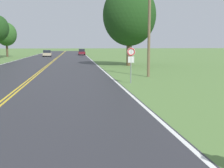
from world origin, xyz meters
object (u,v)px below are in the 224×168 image
at_px(car_champagne_hatchback_mid_near, 47,53).
at_px(traffic_sign, 131,56).
at_px(car_maroon_sedan_mid_far, 82,52).
at_px(tree_mid_treeline, 6,34).
at_px(tree_left_verge, 129,15).

bearing_deg(car_champagne_hatchback_mid_near, traffic_sign, -170.36).
bearing_deg(car_champagne_hatchback_mid_near, car_maroon_sedan_mid_far, -47.84).
relative_size(traffic_sign, car_champagne_hatchback_mid_near, 0.67).
bearing_deg(tree_mid_treeline, traffic_sign, -67.93).
xyz_separation_m(tree_mid_treeline, car_champagne_hatchback_mid_near, (8.89, 0.10, -4.26)).
relative_size(traffic_sign, tree_left_verge, 0.24).
distance_m(tree_left_verge, tree_mid_treeline, 37.73).
bearing_deg(tree_left_verge, car_maroon_sedan_mid_far, 97.55).
xyz_separation_m(traffic_sign, tree_mid_treeline, (-19.10, 47.12, 3.11)).
bearing_deg(tree_mid_treeline, car_champagne_hatchback_mid_near, 0.66).
distance_m(traffic_sign, tree_mid_treeline, 50.94).
relative_size(tree_mid_treeline, car_champagne_hatchback_mid_near, 2.03).
relative_size(tree_left_verge, car_maroon_sedan_mid_far, 2.25).
bearing_deg(traffic_sign, car_champagne_hatchback_mid_near, 102.20).
height_order(traffic_sign, tree_mid_treeline, tree_mid_treeline).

